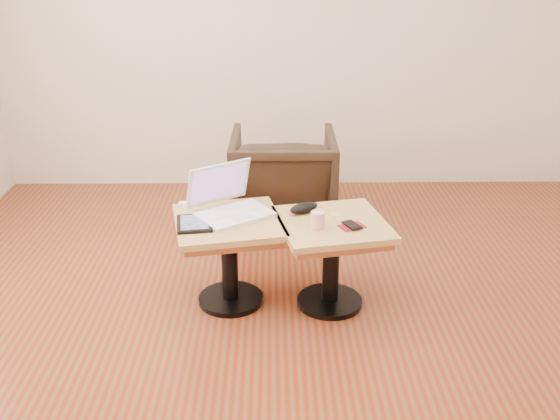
{
  "coord_description": "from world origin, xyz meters",
  "views": [
    {
      "loc": [
        -0.16,
        -2.53,
        1.77
      ],
      "look_at": [
        -0.12,
        0.4,
        0.54
      ],
      "focal_mm": 40.0,
      "sensor_mm": 36.0,
      "label": 1
    }
  ],
  "objects_px": {
    "side_table_left": "(229,241)",
    "laptop": "(229,204)",
    "side_table_right": "(332,243)",
    "striped_cup": "(318,220)",
    "armchair": "(283,179)"
  },
  "relations": [
    {
      "from": "side_table_right",
      "to": "striped_cup",
      "type": "distance_m",
      "value": 0.2
    },
    {
      "from": "striped_cup",
      "to": "armchair",
      "type": "relative_size",
      "value": 0.12
    },
    {
      "from": "laptop",
      "to": "striped_cup",
      "type": "bearing_deg",
      "value": -57.75
    },
    {
      "from": "laptop",
      "to": "armchair",
      "type": "xyz_separation_m",
      "value": [
        0.3,
        0.97,
        -0.21
      ]
    },
    {
      "from": "striped_cup",
      "to": "armchair",
      "type": "xyz_separation_m",
      "value": [
        -0.15,
        1.17,
        -0.21
      ]
    },
    {
      "from": "side_table_right",
      "to": "striped_cup",
      "type": "bearing_deg",
      "value": -145.71
    },
    {
      "from": "laptop",
      "to": "striped_cup",
      "type": "xyz_separation_m",
      "value": [
        0.45,
        -0.19,
        -0.01
      ]
    },
    {
      "from": "side_table_right",
      "to": "laptop",
      "type": "distance_m",
      "value": 0.57
    },
    {
      "from": "laptop",
      "to": "side_table_left",
      "type": "bearing_deg",
      "value": -126.92
    },
    {
      "from": "side_table_left",
      "to": "laptop",
      "type": "xyz_separation_m",
      "value": [
        0.0,
        0.08,
        0.17
      ]
    },
    {
      "from": "side_table_left",
      "to": "laptop",
      "type": "bearing_deg",
      "value": 75.69
    },
    {
      "from": "side_table_left",
      "to": "striped_cup",
      "type": "relative_size",
      "value": 7.15
    },
    {
      "from": "side_table_left",
      "to": "side_table_right",
      "type": "distance_m",
      "value": 0.53
    },
    {
      "from": "side_table_left",
      "to": "side_table_right",
      "type": "relative_size",
      "value": 1.0
    },
    {
      "from": "laptop",
      "to": "side_table_right",
      "type": "bearing_deg",
      "value": -45.91
    }
  ]
}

